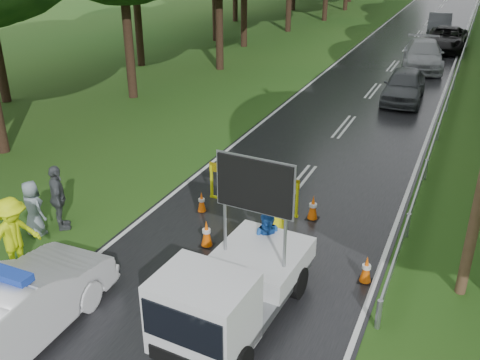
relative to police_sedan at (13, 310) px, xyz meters
The scene contains 20 objects.
ground 4.44m from the police_sedan, 50.17° to the left, with size 160.00×160.00×0.00m, color #1F4C15.
road 33.48m from the police_sedan, 85.20° to the left, with size 7.00×140.00×0.02m, color black.
guardrail 33.66m from the police_sedan, 78.87° to the left, with size 0.12×60.06×0.70m.
police_sedan is the anchor object (origin of this frame).
work_truck 4.27m from the police_sedan, 29.88° to the left, with size 2.13×4.37×3.40m.
barrier 7.49m from the police_sedan, 74.01° to the left, with size 2.89×0.21×1.20m.
officer 6.38m from the police_sedan, 57.08° to the left, with size 0.61×0.40×1.69m, color #FFF90D.
civilian 5.64m from the police_sedan, 48.91° to the left, with size 0.80×0.62×1.65m, color #184AA0.
bystander_left 2.49m from the police_sedan, 133.46° to the left, with size 1.31×0.75×2.03m, color #D3EF0C.
bystander_mid 4.55m from the police_sedan, 120.20° to the left, with size 1.10×0.46×1.87m, color #464A4F.
bystander_right 4.33m from the police_sedan, 128.47° to the left, with size 0.77×0.50×1.57m, color gray.
queue_car_first 20.69m from the police_sedan, 77.64° to the left, with size 1.80×4.47×1.52m, color #42454A.
queue_car_second 27.90m from the police_sedan, 80.88° to the left, with size 2.23×5.48×1.59m, color #A0A2A8.
queue_car_third 33.94m from the police_sedan, 81.24° to the left, with size 2.57×5.56×1.55m, color black.
queue_car_fourth 39.77m from the police_sedan, 83.95° to the left, with size 1.71×4.91×1.62m, color #404247.
cone_near_left 1.77m from the police_sedan, 100.21° to the left, with size 0.31×0.31×0.66m.
cone_center 5.09m from the police_sedan, 69.20° to the left, with size 0.36×0.36×0.76m.
cone_far 8.24m from the police_sedan, 61.70° to the left, with size 0.35×0.35×0.75m.
cone_left_mid 6.42m from the police_sedan, 82.83° to the left, with size 0.30×0.30×0.64m.
cone_right 7.67m from the police_sedan, 39.34° to the left, with size 0.33×0.33×0.71m.
Camera 1 is at (4.67, -9.17, 7.54)m, focal length 40.00 mm.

